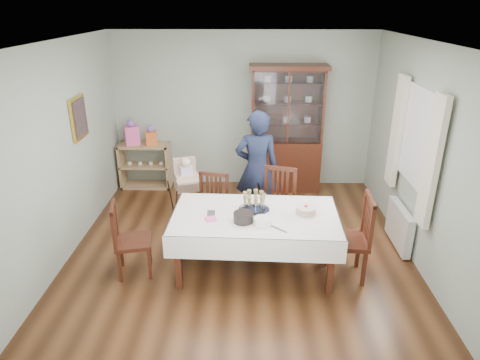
{
  "coord_description": "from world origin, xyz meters",
  "views": [
    {
      "loc": [
        0.11,
        -4.85,
        3.11
      ],
      "look_at": [
        -0.0,
        0.2,
        1.0
      ],
      "focal_mm": 32.0,
      "sensor_mm": 36.0,
      "label": 1
    }
  ],
  "objects_px": {
    "china_cabinet": "(287,128)",
    "gift_bag_pink": "(132,134)",
    "woman": "(257,169)",
    "birthday_cake": "(306,211)",
    "dining_table": "(255,242)",
    "sideboard": "(145,166)",
    "chair_end_right": "(347,253)",
    "high_chair": "(188,197)",
    "chair_far_left": "(211,223)",
    "chair_end_left": "(133,253)",
    "champagne_tray": "(254,205)",
    "chair_far_right": "(276,221)",
    "gift_bag_orange": "(151,136)"
  },
  "relations": [
    {
      "from": "china_cabinet",
      "to": "gift_bag_pink",
      "type": "relative_size",
      "value": 4.9
    },
    {
      "from": "woman",
      "to": "birthday_cake",
      "type": "relative_size",
      "value": 6.33
    },
    {
      "from": "dining_table",
      "to": "woman",
      "type": "relative_size",
      "value": 1.18
    },
    {
      "from": "woman",
      "to": "birthday_cake",
      "type": "xyz_separation_m",
      "value": [
        0.57,
        -1.23,
        -0.06
      ]
    },
    {
      "from": "sideboard",
      "to": "chair_end_right",
      "type": "xyz_separation_m",
      "value": [
        3.05,
        -2.69,
        -0.08
      ]
    },
    {
      "from": "gift_bag_pink",
      "to": "birthday_cake",
      "type": "bearing_deg",
      "value": -42.96
    },
    {
      "from": "dining_table",
      "to": "high_chair",
      "type": "distance_m",
      "value": 1.61
    },
    {
      "from": "chair_far_left",
      "to": "chair_end_left",
      "type": "height_order",
      "value": "chair_far_left"
    },
    {
      "from": "chair_end_right",
      "to": "gift_bag_pink",
      "type": "height_order",
      "value": "gift_bag_pink"
    },
    {
      "from": "chair_end_left",
      "to": "high_chair",
      "type": "xyz_separation_m",
      "value": [
        0.49,
        1.38,
        0.12
      ]
    },
    {
      "from": "high_chair",
      "to": "champagne_tray",
      "type": "relative_size",
      "value": 2.63
    },
    {
      "from": "china_cabinet",
      "to": "chair_far_right",
      "type": "xyz_separation_m",
      "value": [
        -0.26,
        -1.87,
        -0.81
      ]
    },
    {
      "from": "chair_far_right",
      "to": "chair_end_left",
      "type": "height_order",
      "value": "chair_far_right"
    },
    {
      "from": "birthday_cake",
      "to": "chair_far_right",
      "type": "bearing_deg",
      "value": 114.34
    },
    {
      "from": "birthday_cake",
      "to": "gift_bag_pink",
      "type": "height_order",
      "value": "gift_bag_pink"
    },
    {
      "from": "chair_far_right",
      "to": "gift_bag_orange",
      "type": "distance_m",
      "value": 2.87
    },
    {
      "from": "champagne_tray",
      "to": "gift_bag_pink",
      "type": "height_order",
      "value": "gift_bag_pink"
    },
    {
      "from": "champagne_tray",
      "to": "birthday_cake",
      "type": "xyz_separation_m",
      "value": [
        0.62,
        -0.09,
        -0.03
      ]
    },
    {
      "from": "dining_table",
      "to": "woman",
      "type": "distance_m",
      "value": 1.33
    },
    {
      "from": "dining_table",
      "to": "gift_bag_pink",
      "type": "bearing_deg",
      "value": 129.8
    },
    {
      "from": "sideboard",
      "to": "china_cabinet",
      "type": "bearing_deg",
      "value": -0.49
    },
    {
      "from": "chair_far_right",
      "to": "chair_end_right",
      "type": "height_order",
      "value": "chair_end_right"
    },
    {
      "from": "chair_far_right",
      "to": "chair_end_right",
      "type": "distance_m",
      "value": 1.14
    },
    {
      "from": "birthday_cake",
      "to": "gift_bag_orange",
      "type": "distance_m",
      "value": 3.49
    },
    {
      "from": "chair_far_right",
      "to": "chair_end_right",
      "type": "bearing_deg",
      "value": -28.67
    },
    {
      "from": "champagne_tray",
      "to": "gift_bag_pink",
      "type": "bearing_deg",
      "value": 130.68
    },
    {
      "from": "chair_far_left",
      "to": "woman",
      "type": "bearing_deg",
      "value": 56.49
    },
    {
      "from": "sideboard",
      "to": "gift_bag_orange",
      "type": "height_order",
      "value": "gift_bag_orange"
    },
    {
      "from": "champagne_tray",
      "to": "sideboard",
      "type": "bearing_deg",
      "value": 127.95
    },
    {
      "from": "chair_far_right",
      "to": "dining_table",
      "type": "bearing_deg",
      "value": -97.64
    },
    {
      "from": "champagne_tray",
      "to": "chair_end_left",
      "type": "bearing_deg",
      "value": -171.62
    },
    {
      "from": "china_cabinet",
      "to": "chair_far_right",
      "type": "distance_m",
      "value": 2.05
    },
    {
      "from": "chair_far_left",
      "to": "gift_bag_orange",
      "type": "bearing_deg",
      "value": 135.23
    },
    {
      "from": "dining_table",
      "to": "high_chair",
      "type": "height_order",
      "value": "high_chair"
    },
    {
      "from": "birthday_cake",
      "to": "china_cabinet",
      "type": "bearing_deg",
      "value": 90.98
    },
    {
      "from": "chair_far_right",
      "to": "woman",
      "type": "xyz_separation_m",
      "value": [
        -0.27,
        0.56,
        0.56
      ]
    },
    {
      "from": "chair_far_left",
      "to": "birthday_cake",
      "type": "distance_m",
      "value": 1.46
    },
    {
      "from": "dining_table",
      "to": "china_cabinet",
      "type": "xyz_separation_m",
      "value": [
        0.56,
        2.55,
        0.74
      ]
    },
    {
      "from": "china_cabinet",
      "to": "dining_table",
      "type": "bearing_deg",
      "value": -102.36
    },
    {
      "from": "high_chair",
      "to": "gift_bag_orange",
      "type": "relative_size",
      "value": 3.04
    },
    {
      "from": "chair_end_right",
      "to": "champagne_tray",
      "type": "relative_size",
      "value": 2.75
    },
    {
      "from": "sideboard",
      "to": "woman",
      "type": "distance_m",
      "value": 2.42
    },
    {
      "from": "champagne_tray",
      "to": "birthday_cake",
      "type": "bearing_deg",
      "value": -7.9
    },
    {
      "from": "sideboard",
      "to": "high_chair",
      "type": "bearing_deg",
      "value": -54.41
    },
    {
      "from": "chair_far_right",
      "to": "chair_far_left",
      "type": "bearing_deg",
      "value": -161.75
    },
    {
      "from": "chair_end_left",
      "to": "dining_table",
      "type": "bearing_deg",
      "value": -97.94
    },
    {
      "from": "sideboard",
      "to": "chair_far_left",
      "type": "bearing_deg",
      "value": -55.12
    },
    {
      "from": "gift_bag_pink",
      "to": "gift_bag_orange",
      "type": "relative_size",
      "value": 1.33
    },
    {
      "from": "chair_far_right",
      "to": "chair_end_right",
      "type": "xyz_separation_m",
      "value": [
        0.81,
        -0.81,
        0.01
      ]
    },
    {
      "from": "birthday_cake",
      "to": "high_chair",
      "type": "bearing_deg",
      "value": 142.22
    }
  ]
}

